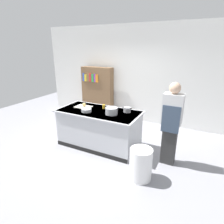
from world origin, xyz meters
name	(u,v)px	position (x,y,z in m)	size (l,w,h in m)	color
ground_plane	(100,145)	(0.00, 0.00, 0.00)	(10.00, 10.00, 0.00)	gray
back_wall	(132,74)	(0.00, 2.10, 1.50)	(6.40, 0.12, 3.00)	white
counter_island	(99,128)	(0.00, 0.00, 0.47)	(1.98, 0.98, 0.90)	#B7BABF
cutting_board	(83,107)	(-0.48, 0.06, 0.91)	(0.40, 0.28, 0.02)	silver
onion	(84,105)	(-0.48, 0.09, 0.97)	(0.09, 0.09, 0.09)	tan
stock_pot	(111,111)	(0.38, -0.07, 0.98)	(0.34, 0.28, 0.16)	#B7BABF
sauce_pan	(127,110)	(0.63, 0.23, 0.96)	(0.24, 0.17, 0.11)	#99999E
mixing_bowl	(86,110)	(-0.22, -0.19, 0.94)	(0.24, 0.24, 0.07)	#B7BABF
juice_cup	(104,107)	(0.02, 0.21, 0.95)	(0.07, 0.07, 0.10)	yellow
trash_bin	(141,164)	(1.33, -0.76, 0.31)	(0.41, 0.41, 0.61)	white
person_chef	(171,123)	(1.67, 0.01, 0.91)	(0.38, 0.25, 1.72)	#303030
bookshelf	(98,92)	(-1.13, 1.80, 0.85)	(1.10, 0.31, 1.70)	brown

